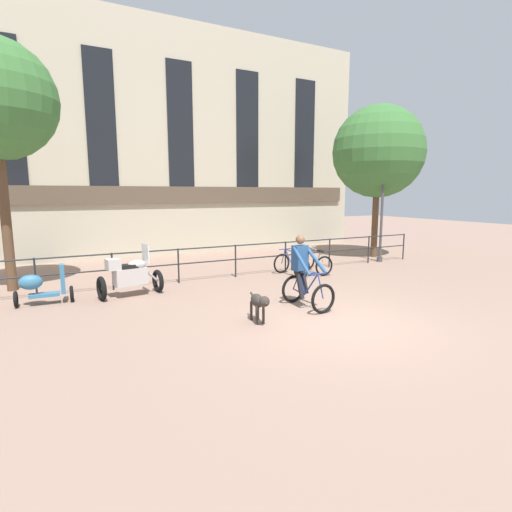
{
  "coord_description": "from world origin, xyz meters",
  "views": [
    {
      "loc": [
        -5.24,
        -6.26,
        2.68
      ],
      "look_at": [
        -0.48,
        2.86,
        1.05
      ],
      "focal_mm": 28.0,
      "sensor_mm": 36.0,
      "label": 1
    }
  ],
  "objects_px": {
    "street_lamp": "(383,199)",
    "dog": "(259,302)",
    "parked_bicycle_mid_left": "(315,263)",
    "parked_motorcycle": "(130,275)",
    "parked_bicycle_near_lamp": "(292,265)",
    "parked_scooter": "(42,286)",
    "cyclist_with_bike": "(304,275)"
  },
  "relations": [
    {
      "from": "parked_bicycle_mid_left",
      "to": "parked_scooter",
      "type": "relative_size",
      "value": 0.88
    },
    {
      "from": "parked_bicycle_mid_left",
      "to": "parked_scooter",
      "type": "bearing_deg",
      "value": 2.9
    },
    {
      "from": "parked_bicycle_mid_left",
      "to": "street_lamp",
      "type": "relative_size",
      "value": 0.26
    },
    {
      "from": "dog",
      "to": "parked_scooter",
      "type": "bearing_deg",
      "value": 143.18
    },
    {
      "from": "cyclist_with_bike",
      "to": "parked_bicycle_mid_left",
      "type": "xyz_separation_m",
      "value": [
        2.6,
        3.14,
        -0.41
      ]
    },
    {
      "from": "cyclist_with_bike",
      "to": "street_lamp",
      "type": "xyz_separation_m",
      "value": [
        6.22,
        3.84,
        1.68
      ]
    },
    {
      "from": "cyclist_with_bike",
      "to": "parked_bicycle_near_lamp",
      "type": "xyz_separation_m",
      "value": [
        1.66,
        3.14,
        -0.41
      ]
    },
    {
      "from": "dog",
      "to": "parked_bicycle_mid_left",
      "type": "distance_m",
      "value": 5.6
    },
    {
      "from": "parked_bicycle_near_lamp",
      "to": "parked_scooter",
      "type": "xyz_separation_m",
      "value": [
        -7.19,
        -0.11,
        0.1
      ]
    },
    {
      "from": "parked_motorcycle",
      "to": "street_lamp",
      "type": "height_order",
      "value": "street_lamp"
    },
    {
      "from": "parked_motorcycle",
      "to": "parked_scooter",
      "type": "relative_size",
      "value": 1.31
    },
    {
      "from": "parked_motorcycle",
      "to": "parked_bicycle_near_lamp",
      "type": "bearing_deg",
      "value": -95.67
    },
    {
      "from": "parked_scooter",
      "to": "parked_bicycle_near_lamp",
      "type": "bearing_deg",
      "value": -88.42
    },
    {
      "from": "dog",
      "to": "parked_bicycle_mid_left",
      "type": "relative_size",
      "value": 0.8
    },
    {
      "from": "street_lamp",
      "to": "parked_bicycle_mid_left",
      "type": "bearing_deg",
      "value": -169.1
    },
    {
      "from": "parked_bicycle_mid_left",
      "to": "parked_motorcycle",
      "type": "bearing_deg",
      "value": 4.63
    },
    {
      "from": "parked_bicycle_mid_left",
      "to": "cyclist_with_bike",
      "type": "bearing_deg",
      "value": 52.49
    },
    {
      "from": "cyclist_with_bike",
      "to": "street_lamp",
      "type": "distance_m",
      "value": 7.5
    },
    {
      "from": "cyclist_with_bike",
      "to": "dog",
      "type": "relative_size",
      "value": 1.87
    },
    {
      "from": "dog",
      "to": "parked_motorcycle",
      "type": "xyz_separation_m",
      "value": [
        -1.95,
        3.5,
        0.11
      ]
    },
    {
      "from": "cyclist_with_bike",
      "to": "parked_scooter",
      "type": "bearing_deg",
      "value": 146.77
    },
    {
      "from": "parked_bicycle_near_lamp",
      "to": "parked_scooter",
      "type": "relative_size",
      "value": 0.91
    },
    {
      "from": "parked_bicycle_near_lamp",
      "to": "street_lamp",
      "type": "relative_size",
      "value": 0.27
    },
    {
      "from": "street_lamp",
      "to": "cyclist_with_bike",
      "type": "bearing_deg",
      "value": -148.35
    },
    {
      "from": "parked_motorcycle",
      "to": "parked_bicycle_near_lamp",
      "type": "distance_m",
      "value": 5.16
    },
    {
      "from": "parked_bicycle_near_lamp",
      "to": "parked_scooter",
      "type": "distance_m",
      "value": 7.19
    },
    {
      "from": "parked_bicycle_near_lamp",
      "to": "parked_scooter",
      "type": "height_order",
      "value": "parked_scooter"
    },
    {
      "from": "cyclist_with_bike",
      "to": "parked_bicycle_mid_left",
      "type": "distance_m",
      "value": 4.09
    },
    {
      "from": "parked_scooter",
      "to": "street_lamp",
      "type": "xyz_separation_m",
      "value": [
        11.75,
        0.81,
        1.98
      ]
    },
    {
      "from": "parked_bicycle_mid_left",
      "to": "dog",
      "type": "bearing_deg",
      "value": 44.43
    },
    {
      "from": "parked_scooter",
      "to": "dog",
      "type": "bearing_deg",
      "value": -131.79
    },
    {
      "from": "street_lamp",
      "to": "dog",
      "type": "bearing_deg",
      "value": -150.09
    }
  ]
}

